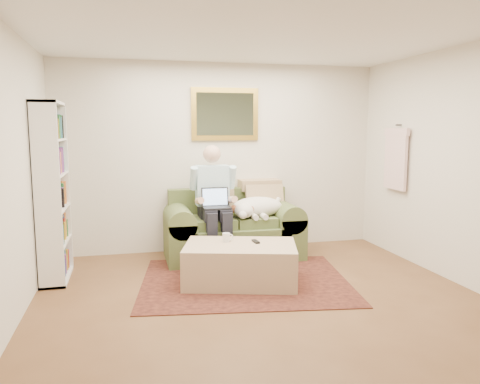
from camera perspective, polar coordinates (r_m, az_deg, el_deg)
name	(u,v)px	position (r m, az deg, el deg)	size (l,w,h in m)	color
room_shell	(264,171)	(4.49, 2.94, 2.53)	(4.51, 5.00, 2.61)	brown
rug	(245,281)	(5.36, 0.59, -10.76)	(2.29, 1.83, 0.01)	black
sofa	(233,234)	(6.26, -0.92, -5.16)	(1.77, 0.90, 1.06)	#536435
seated_man	(215,204)	(5.97, -3.08, -1.52)	(0.58, 0.83, 1.49)	#8CCBD8
laptop	(216,202)	(5.89, -2.96, -1.27)	(0.34, 0.27, 0.25)	black
sleeping_dog	(257,207)	(6.18, 2.14, -1.82)	(0.73, 0.46, 0.27)	white
ottoman	(240,264)	(5.24, 0.04, -8.74)	(1.21, 0.77, 0.44)	tan
coffee_mug	(226,237)	(5.28, -1.69, -5.56)	(0.08, 0.08, 0.10)	white
tv_remote	(256,242)	(5.27, 1.93, -6.05)	(0.05, 0.15, 0.02)	black
bookshelf	(52,192)	(5.64, -21.90, -0.01)	(0.28, 0.80, 2.00)	white
wall_mirror	(225,114)	(6.55, -1.83, 9.46)	(0.94, 0.04, 0.72)	gold
hanging_shirt	(396,155)	(6.54, 18.47, 4.24)	(0.06, 0.52, 0.90)	#F6CCCC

